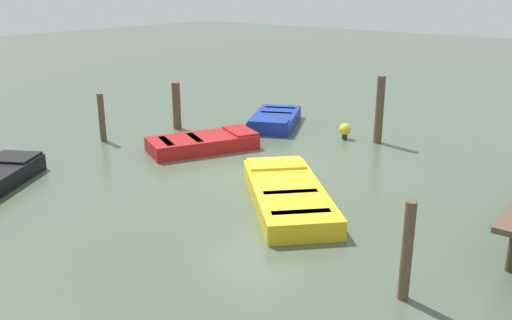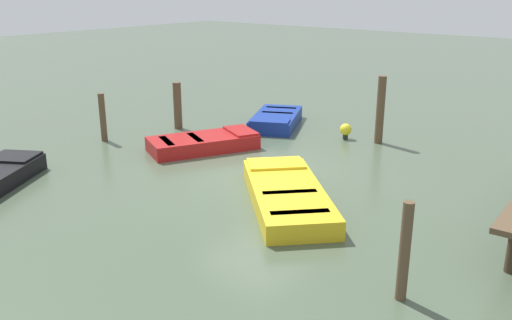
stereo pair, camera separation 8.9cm
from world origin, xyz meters
name	(u,v)px [view 1 (the left image)]	position (x,y,z in m)	size (l,w,h in m)	color
ground_plane	(256,173)	(0.00, 0.00, 0.00)	(80.00, 80.00, 0.00)	#475642
rowboat_yellow	(287,194)	(1.10, 1.75, 0.22)	(3.72, 3.80, 0.46)	gold
rowboat_red	(203,142)	(-0.63, -2.43, 0.22)	(3.29, 2.51, 0.46)	maroon
rowboat_blue	(275,119)	(-4.11, -2.48, 0.22)	(3.13, 2.47, 0.46)	navy
mooring_piling_mid_right	(102,117)	(0.58, -5.43, 0.72)	(0.19, 0.19, 1.44)	brown
mooring_piling_near_right	(407,251)	(3.04, 5.29, 0.79)	(0.17, 0.17, 1.59)	brown
mooring_piling_mid_left	(379,110)	(-4.41, 1.11, 1.00)	(0.24, 0.24, 2.00)	brown
mooring_piling_far_right	(177,106)	(-1.83, -4.76, 0.76)	(0.26, 0.26, 1.51)	brown
marker_buoy	(345,130)	(-4.16, 0.14, 0.29)	(0.36, 0.36, 0.48)	#262626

